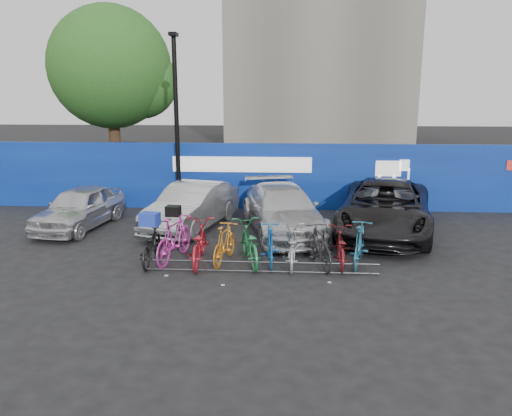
# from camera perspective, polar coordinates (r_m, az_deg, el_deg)

# --- Properties ---
(ground) EXTENTS (100.00, 100.00, 0.00)m
(ground) POSITION_cam_1_polar(r_m,az_deg,el_deg) (12.55, 0.64, -6.48)
(ground) COLOR black
(ground) RESTS_ON ground
(hoarding) EXTENTS (22.00, 0.18, 2.40)m
(hoarding) POSITION_cam_1_polar(r_m,az_deg,el_deg) (18.06, 1.59, 3.61)
(hoarding) COLOR navy
(hoarding) RESTS_ON ground
(tree) EXTENTS (5.40, 5.20, 7.80)m
(tree) POSITION_cam_1_polar(r_m,az_deg,el_deg) (23.06, -15.70, 14.89)
(tree) COLOR #382314
(tree) RESTS_ON ground
(lamppost) EXTENTS (0.25, 0.50, 6.11)m
(lamppost) POSITION_cam_1_polar(r_m,az_deg,el_deg) (17.63, -9.07, 9.98)
(lamppost) COLOR black
(lamppost) RESTS_ON ground
(bike_rack) EXTENTS (5.60, 0.03, 0.30)m
(bike_rack) POSITION_cam_1_polar(r_m,az_deg,el_deg) (11.93, 0.50, -6.73)
(bike_rack) COLOR #595B60
(bike_rack) RESTS_ON ground
(car_0) EXTENTS (2.11, 4.06, 1.32)m
(car_0) POSITION_cam_1_polar(r_m,az_deg,el_deg) (16.62, -19.51, 0.07)
(car_0) COLOR silver
(car_0) RESTS_ON ground
(car_1) EXTENTS (2.64, 4.54, 1.41)m
(car_1) POSITION_cam_1_polar(r_m,az_deg,el_deg) (15.74, -7.31, 0.20)
(car_1) COLOR #A5A6A9
(car_1) RESTS_ON ground
(car_2) EXTENTS (3.01, 5.17, 1.41)m
(car_2) POSITION_cam_1_polar(r_m,az_deg,el_deg) (15.19, 3.08, -0.20)
(car_2) COLOR silver
(car_2) RESTS_ON ground
(car_3) EXTENTS (3.82, 6.11, 1.58)m
(car_3) POSITION_cam_1_polar(r_m,az_deg,el_deg) (15.56, 14.53, 0.03)
(car_3) COLOR black
(car_3) RESTS_ON ground
(bike_0) EXTENTS (0.72, 1.88, 0.97)m
(bike_0) POSITION_cam_1_polar(r_m,az_deg,el_deg) (12.81, -11.92, -4.07)
(bike_0) COLOR black
(bike_0) RESTS_ON ground
(bike_1) EXTENTS (1.00, 2.05, 1.19)m
(bike_1) POSITION_cam_1_polar(r_m,az_deg,el_deg) (12.81, -9.32, -3.46)
(bike_1) COLOR #C1349C
(bike_1) RESTS_ON ground
(bike_2) EXTENTS (0.80, 2.05, 1.06)m
(bike_2) POSITION_cam_1_polar(r_m,az_deg,el_deg) (12.55, -6.61, -4.02)
(bike_2) COLOR #A91A27
(bike_2) RESTS_ON ground
(bike_3) EXTENTS (0.80, 1.74, 1.01)m
(bike_3) POSITION_cam_1_polar(r_m,az_deg,el_deg) (12.55, -3.62, -4.08)
(bike_3) COLOR orange
(bike_3) RESTS_ON ground
(bike_4) EXTENTS (1.17, 2.11, 1.05)m
(bike_4) POSITION_cam_1_polar(r_m,az_deg,el_deg) (12.50, -0.81, -4.03)
(bike_4) COLOR #217742
(bike_4) RESTS_ON ground
(bike_5) EXTENTS (0.61, 1.71, 1.01)m
(bike_5) POSITION_cam_1_polar(r_m,az_deg,el_deg) (12.46, 1.61, -4.20)
(bike_5) COLOR #155DB2
(bike_5) RESTS_ON ground
(bike_6) EXTENTS (0.66, 1.84, 0.96)m
(bike_6) POSITION_cam_1_polar(r_m,az_deg,el_deg) (12.39, 4.05, -4.43)
(bike_6) COLOR #9B9FA2
(bike_6) RESTS_ON ground
(bike_7) EXTENTS (0.90, 1.81, 1.04)m
(bike_7) POSITION_cam_1_polar(r_m,az_deg,el_deg) (12.35, 7.27, -4.37)
(bike_7) COLOR #232425
(bike_7) RESTS_ON ground
(bike_8) EXTENTS (0.68, 1.77, 0.92)m
(bike_8) POSITION_cam_1_polar(r_m,az_deg,el_deg) (12.58, 9.61, -4.43)
(bike_8) COLOR maroon
(bike_8) RESTS_ON ground
(bike_9) EXTENTS (0.95, 1.86, 1.08)m
(bike_9) POSITION_cam_1_polar(r_m,az_deg,el_deg) (12.64, 11.74, -4.06)
(bike_9) COLOR #235D7B
(bike_9) RESTS_ON ground
(cargo_crate) EXTENTS (0.50, 0.42, 0.32)m
(cargo_crate) POSITION_cam_1_polar(r_m,az_deg,el_deg) (12.63, -12.06, -1.26)
(cargo_crate) COLOR #1F3ABA
(cargo_crate) RESTS_ON bike_0
(cargo_topcase) EXTENTS (0.36, 0.33, 0.25)m
(cargo_topcase) POSITION_cam_1_polar(r_m,az_deg,el_deg) (12.62, -9.44, -0.33)
(cargo_topcase) COLOR black
(cargo_topcase) RESTS_ON bike_1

